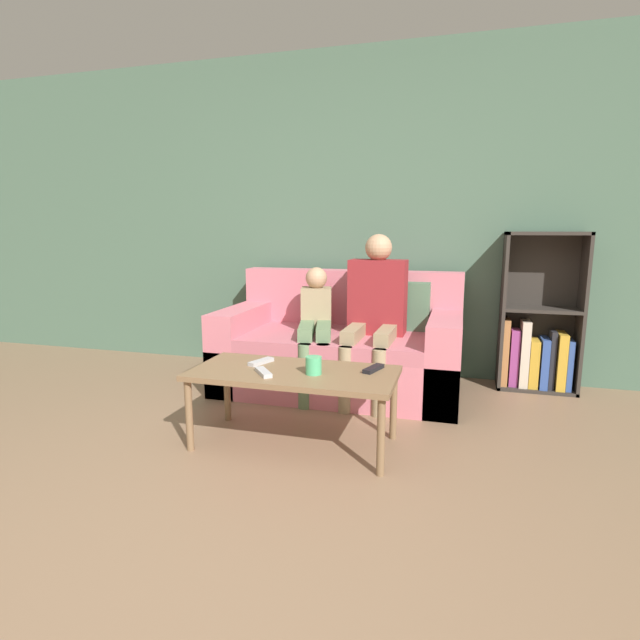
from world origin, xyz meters
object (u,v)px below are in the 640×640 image
coffee_table (294,378)px  tv_remote_1 (261,362)px  tv_remote_2 (373,369)px  person_child (316,323)px  tv_remote_0 (263,372)px  couch (342,351)px  bookshelf (538,333)px  cup_near (314,365)px  person_adult (375,304)px

coffee_table → tv_remote_1: size_ratio=6.40×
coffee_table → tv_remote_2: tv_remote_2 is taller
coffee_table → person_child: person_child is taller
coffee_table → tv_remote_2: 0.44m
coffee_table → person_child: 0.93m
tv_remote_0 → couch: bearing=43.6°
bookshelf → tv_remote_0: size_ratio=7.23×
cup_near → tv_remote_1: cup_near is taller
tv_remote_1 → tv_remote_2: same height
tv_remote_0 → tv_remote_2: size_ratio=0.92×
coffee_table → cup_near: size_ratio=11.75×
bookshelf → tv_remote_1: bookshelf is taller
bookshelf → cup_near: 1.99m
couch → coffee_table: size_ratio=1.55×
coffee_table → tv_remote_1: bearing=159.4°
tv_remote_2 → couch: bearing=131.3°
bookshelf → tv_remote_1: 2.15m
bookshelf → tv_remote_1: (-1.66, -1.37, 0.01)m
person_child → tv_remote_2: bearing=-68.6°
cup_near → tv_remote_2: 0.34m
tv_remote_0 → tv_remote_2: (0.55, 0.23, 0.00)m
cup_near → tv_remote_2: bearing=27.4°
bookshelf → coffee_table: 2.04m
coffee_table → tv_remote_0: (-0.13, -0.11, 0.05)m
person_adult → cup_near: (-0.16, -1.01, -0.19)m
person_child → cup_near: 0.98m
bookshelf → cup_near: size_ratio=12.27×
couch → bookshelf: bearing=15.8°
couch → bookshelf: bookshelf is taller
coffee_table → person_adult: person_adult is taller
couch → coffee_table: 1.06m
couch → person_adult: size_ratio=1.51×
bookshelf → tv_remote_2: (-1.01, -1.34, 0.01)m
bookshelf → cup_near: (-1.31, -1.49, 0.05)m
cup_near → tv_remote_0: bearing=-163.2°
coffee_table → tv_remote_1: (-0.23, 0.09, 0.05)m
tv_remote_1 → coffee_table: bearing=1.0°
couch → tv_remote_2: size_ratio=9.88×
person_child → cup_near: bearing=-88.4°
person_adult → person_child: 0.45m
couch → tv_remote_2: couch is taller
coffee_table → tv_remote_2: size_ratio=6.37×
tv_remote_0 → tv_remote_1: same height
bookshelf → person_child: bookshelf is taller
person_adult → person_child: size_ratio=1.27×
bookshelf → tv_remote_0: bookshelf is taller
person_adult → tv_remote_1: (-0.51, -0.89, -0.23)m
person_child → tv_remote_1: bearing=-110.3°
coffee_table → person_adult: bearing=73.8°
couch → bookshelf: 1.48m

